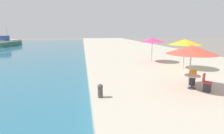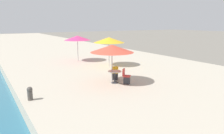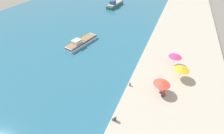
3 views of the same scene
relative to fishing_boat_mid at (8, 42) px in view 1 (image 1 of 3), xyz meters
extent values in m
cube|color=#BCB29E|center=(26.59, -17.71, -0.58)|extent=(16.00, 90.00, 0.69)
cube|color=#33705B|center=(0.02, 0.17, -0.24)|extent=(3.42, 9.97, 1.30)
cube|color=silver|center=(0.02, 0.17, 0.28)|extent=(3.47, 10.08, 0.25)
cube|color=#ADA89E|center=(0.02, 0.17, 0.46)|extent=(3.14, 9.18, 0.10)
cube|color=#334C7F|center=(-0.16, -1.53, 1.09)|extent=(1.89, 2.32, 1.17)
cylinder|color=#B7B2A8|center=(0.02, 0.17, 2.07)|extent=(0.12, 0.12, 3.12)
cylinder|color=#B7B7B7|center=(23.85, -38.93, 0.78)|extent=(0.06, 0.06, 2.03)
cone|color=#E04C38|center=(23.85, -38.93, 1.87)|extent=(2.56, 2.56, 0.45)
cylinder|color=#B7B7B7|center=(26.42, -34.20, 0.82)|extent=(0.06, 0.06, 2.10)
cone|color=yellow|center=(26.42, -34.20, 1.94)|extent=(2.55, 2.55, 0.45)
cylinder|color=#B7B7B7|center=(25.06, -30.74, 0.83)|extent=(0.06, 0.06, 2.12)
cone|color=#E5387A|center=(25.06, -30.74, 1.95)|extent=(2.42, 2.42, 0.42)
cylinder|color=#333338|center=(24.02, -38.95, -0.22)|extent=(0.44, 0.44, 0.04)
cylinder|color=#333338|center=(24.02, -38.95, 0.11)|extent=(0.08, 0.08, 0.70)
cylinder|color=beige|center=(24.02, -38.95, 0.48)|extent=(0.80, 0.80, 0.04)
cube|color=#2D2D33|center=(24.45, -38.34, -0.01)|extent=(0.47, 0.47, 0.45)
cube|color=gold|center=(24.45, -38.34, 0.24)|extent=(0.56, 0.56, 0.06)
cube|color=gold|center=(24.34, -38.50, 0.47)|extent=(0.36, 0.28, 0.40)
cube|color=#2D2D33|center=(24.53, -39.51, -0.01)|extent=(0.48, 0.48, 0.45)
cube|color=red|center=(24.53, -39.51, 0.24)|extent=(0.56, 0.56, 0.06)
cube|color=red|center=(24.39, -39.36, 0.47)|extent=(0.34, 0.31, 0.40)
cylinder|color=#4C4742|center=(19.03, -39.42, -0.01)|extent=(0.24, 0.24, 0.45)
sphere|color=#4C4742|center=(19.03, -39.42, 0.28)|extent=(0.26, 0.26, 0.26)
camera|label=1|loc=(18.30, -47.13, 2.83)|focal=28.00mm
camera|label=2|loc=(17.26, -49.80, 3.38)|focal=35.00mm
camera|label=3|loc=(23.17, -56.70, 18.17)|focal=24.00mm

